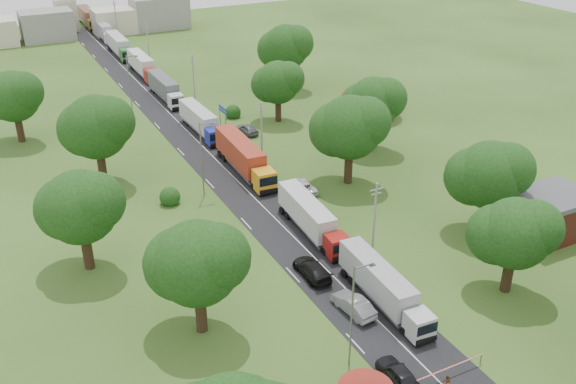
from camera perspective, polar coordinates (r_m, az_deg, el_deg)
ground at (r=72.74m, az=0.77°, el=-4.28°), size 260.00×260.00×0.00m
road at (r=88.81m, az=-5.26°, el=1.71°), size 8.00×200.00×0.04m
boom_barrier at (r=55.02m, az=12.16°, el=-15.85°), size 9.22×0.35×1.18m
info_sign at (r=102.33m, az=-5.84°, el=7.00°), size 0.12×3.10×4.10m
pole_1 at (r=67.75m, az=7.69°, el=-2.50°), size 1.60×0.24×9.00m
pole_2 at (r=89.76m, az=-2.37°, el=5.35°), size 1.60×0.24×9.00m
pole_3 at (r=114.41m, az=-8.39°, el=9.91°), size 1.60×0.24×9.00m
pole_4 at (r=140.33m, az=-12.31°, el=12.77°), size 1.60×0.24×9.00m
pole_5 at (r=166.92m, az=-15.06°, el=14.69°), size 1.60×0.24×9.00m
lamp_0 at (r=53.14m, az=5.84°, el=-10.50°), size 2.03×0.22×10.00m
lamp_1 at (r=80.57m, az=-7.58°, el=3.18°), size 2.03×0.22×10.00m
lamp_2 at (r=112.28m, az=-13.88°, el=9.55°), size 2.03×0.22×10.00m
tree_2 at (r=64.86m, az=19.45°, el=-3.43°), size 8.00×8.00×10.10m
tree_3 at (r=74.59m, az=17.44°, el=1.51°), size 8.80×8.80×11.07m
tree_4 at (r=83.10m, az=5.49°, el=5.77°), size 9.60×9.60×12.05m
tree_5 at (r=94.27m, az=7.56°, el=7.86°), size 8.80×8.80×11.07m
tree_6 at (r=105.01m, az=-0.93°, el=9.73°), size 8.00×8.00×10.10m
tree_7 at (r=121.48m, az=-0.25°, el=12.75°), size 9.60×9.60×12.05m
tree_10 at (r=56.24m, az=-8.13°, el=-6.21°), size 8.80×8.80×11.07m
tree_11 at (r=67.75m, az=-18.04°, el=-1.24°), size 8.80×8.80×11.07m
tree_12 at (r=86.48m, az=-16.71°, el=5.59°), size 9.60×9.60×12.05m
tree_13 at (r=104.73m, az=-23.26°, el=7.85°), size 8.80×8.80×11.07m
house_brick at (r=78.21m, az=22.24°, el=-1.87°), size 8.60×6.60×5.20m
house_cream at (r=108.96m, az=7.48°, el=8.52°), size 10.08×10.08×5.80m
distant_town at (r=171.04m, az=-17.02°, el=14.32°), size 52.00×8.00×8.00m
church at (r=177.69m, az=-19.16°, el=15.09°), size 5.00×5.00×12.30m
truck_0 at (r=62.52m, az=8.38°, el=-8.24°), size 2.82×13.60×3.76m
truck_1 at (r=73.20m, az=1.99°, el=-2.24°), size 3.04×13.83×3.82m
truck_2 at (r=87.92m, az=-4.00°, el=3.15°), size 3.15×15.76×4.36m
truck_3 at (r=102.35m, az=-7.80°, el=6.31°), size 2.58×13.77×3.81m
truck_4 at (r=118.88m, az=-10.88°, el=9.05°), size 2.52×14.10×3.91m
truck_5 at (r=134.42m, az=-12.83°, el=10.96°), size 2.48×14.37×3.98m
truck_6 at (r=150.76m, az=-14.80°, el=12.49°), size 2.73×14.94×4.14m
truck_7 at (r=166.69m, az=-16.07°, el=13.62°), size 2.53×14.00×3.88m
truck_8 at (r=182.40m, az=-17.36°, el=14.63°), size 2.84×15.69×4.35m
car_lane_front at (r=55.12m, az=9.77°, el=-15.63°), size 1.98×4.72×1.59m
car_lane_mid at (r=61.68m, az=5.84°, el=-9.95°), size 2.31×5.25×1.68m
car_lane_rear at (r=66.33m, az=2.16°, el=-6.88°), size 2.37×5.66×1.63m
car_verge_near at (r=83.00m, az=1.20°, el=0.53°), size 3.04×5.80×1.56m
car_verge_far at (r=101.60m, az=-3.70°, el=5.60°), size 2.83×4.91×1.57m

